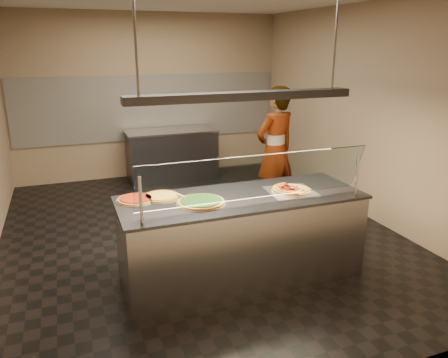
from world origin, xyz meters
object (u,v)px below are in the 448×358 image
object	(u,v)px
serving_counter	(241,237)
pizza_tomato	(136,199)
pizza_spinach	(201,202)
sneeze_guard	(256,178)
pizza_cheese	(161,196)
worker	(275,151)
half_pizza_sausage	(299,188)
prep_table	(172,155)
perforated_tray	(291,191)
heat_lamp_housing	(243,96)
pizza_spatula	(187,196)
half_pizza_pepperoni	(283,190)

from	to	relation	value
serving_counter	pizza_tomato	xyz separation A→B (m)	(-1.05, 0.25, 0.48)
pizza_spinach	pizza_tomato	xyz separation A→B (m)	(-0.59, 0.30, -0.00)
sneeze_guard	pizza_spinach	distance (m)	0.61
pizza_cheese	worker	bearing A→B (deg)	35.09
sneeze_guard	half_pizza_sausage	size ratio (longest dim) A/B	5.54
serving_counter	prep_table	world-z (taller)	same
perforated_tray	pizza_spinach	xyz separation A→B (m)	(-1.00, -0.00, 0.01)
pizza_spinach	worker	xyz separation A→B (m)	(1.68, 1.72, -0.01)
pizza_cheese	prep_table	bearing A→B (deg)	74.72
pizza_spinach	prep_table	size ratio (longest dim) A/B	0.30
pizza_spinach	pizza_tomato	distance (m)	0.66
serving_counter	heat_lamp_housing	size ratio (longest dim) A/B	1.10
half_pizza_sausage	prep_table	distance (m)	3.94
pizza_cheese	perforated_tray	bearing A→B (deg)	-12.77
pizza_spatula	heat_lamp_housing	xyz separation A→B (m)	(0.55, -0.11, 0.99)
sneeze_guard	heat_lamp_housing	xyz separation A→B (m)	(0.00, 0.34, 0.72)
sneeze_guard	pizza_cheese	bearing A→B (deg)	143.15
half_pizza_pepperoni	pizza_cheese	bearing A→B (deg)	166.29
half_pizza_sausage	heat_lamp_housing	size ratio (longest dim) A/B	0.18
half_pizza_sausage	prep_table	xyz separation A→B (m)	(-0.45, 3.88, -0.49)
pizza_spatula	worker	distance (m)	2.35
half_pizza_pepperoni	pizza_tomato	world-z (taller)	half_pizza_pepperoni
pizza_cheese	pizza_spatula	xyz separation A→B (m)	(0.24, -0.14, 0.01)
sneeze_guard	pizza_spinach	world-z (taller)	sneeze_guard
serving_counter	perforated_tray	distance (m)	0.72
pizza_spinach	pizza_cheese	world-z (taller)	pizza_spinach
half_pizza_pepperoni	perforated_tray	bearing A→B (deg)	-0.09
serving_counter	pizza_cheese	xyz separation A→B (m)	(-0.79, 0.25, 0.48)
perforated_tray	sneeze_guard	bearing A→B (deg)	-152.17
half_pizza_pepperoni	half_pizza_sausage	distance (m)	0.19
perforated_tray	half_pizza_pepperoni	bearing A→B (deg)	179.91
pizza_spatula	heat_lamp_housing	distance (m)	1.14
serving_counter	half_pizza_sausage	xyz separation A→B (m)	(0.64, -0.06, 0.49)
half_pizza_pepperoni	serving_counter	bearing A→B (deg)	173.10
half_pizza_sausage	pizza_spinach	distance (m)	1.10
serving_counter	pizza_spatula	distance (m)	0.75
perforated_tray	half_pizza_pepperoni	world-z (taller)	half_pizza_pepperoni
sneeze_guard	half_pizza_pepperoni	world-z (taller)	sneeze_guard
sneeze_guard	half_pizza_sausage	world-z (taller)	sneeze_guard
half_pizza_sausage	heat_lamp_housing	bearing A→B (deg)	175.07
half_pizza_sausage	pizza_spinach	world-z (taller)	half_pizza_sausage
pizza_tomato	perforated_tray	bearing A→B (deg)	-10.76
half_pizza_sausage	pizza_spatula	world-z (taller)	half_pizza_sausage
pizza_cheese	prep_table	distance (m)	3.74
pizza_spatula	prep_table	world-z (taller)	pizza_spatula
serving_counter	half_pizza_sausage	distance (m)	0.81
half_pizza_pepperoni	half_pizza_sausage	bearing A→B (deg)	-0.15
serving_counter	worker	bearing A→B (deg)	53.67
perforated_tray	pizza_tomato	size ratio (longest dim) A/B	1.32
half_pizza_pepperoni	prep_table	distance (m)	3.92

